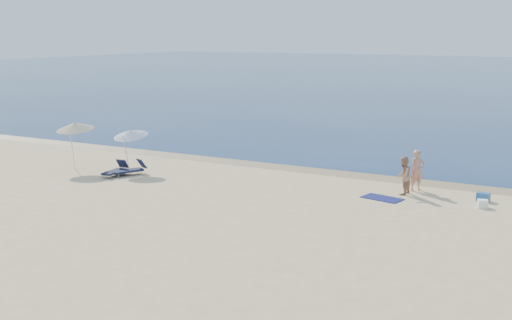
% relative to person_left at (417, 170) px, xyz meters
% --- Properties ---
extents(wet_sand_strip, '(240.00, 1.60, 0.00)m').
position_rel_person_left_xyz_m(wet_sand_strip, '(-4.33, 1.76, -0.92)').
color(wet_sand_strip, '#847254').
rests_on(wet_sand_strip, ground).
extents(person_left, '(0.78, 0.79, 1.83)m').
position_rel_person_left_xyz_m(person_left, '(0.00, 0.00, 0.00)').
color(person_left, tan).
rests_on(person_left, ground).
extents(person_right, '(0.73, 0.89, 1.66)m').
position_rel_person_left_xyz_m(person_right, '(-0.36, -0.92, -0.09)').
color(person_right, tan).
rests_on(person_right, ground).
extents(beach_towel, '(1.83, 1.26, 0.03)m').
position_rel_person_left_xyz_m(beach_towel, '(-0.92, -2.04, -0.90)').
color(beach_towel, '#0F144E').
rests_on(beach_towel, ground).
extents(white_bag, '(0.45, 0.42, 0.32)m').
position_rel_person_left_xyz_m(white_bag, '(3.06, -1.52, -0.76)').
color(white_bag, white).
rests_on(white_bag, ground).
extents(blue_cooler, '(0.55, 0.44, 0.35)m').
position_rel_person_left_xyz_m(blue_cooler, '(2.91, -0.46, -0.74)').
color(blue_cooler, '#1C519A').
rests_on(blue_cooler, ground).
extents(umbrella_near, '(1.73, 1.76, 2.28)m').
position_rel_person_left_xyz_m(umbrella_near, '(-13.79, -2.62, 1.01)').
color(umbrella_near, silver).
rests_on(umbrella_near, ground).
extents(umbrella_far, '(2.02, 2.04, 2.55)m').
position_rel_person_left_xyz_m(umbrella_far, '(-16.58, -3.55, 1.29)').
color(umbrella_far, silver).
rests_on(umbrella_far, ground).
extents(lounger_left, '(0.67, 1.65, 0.71)m').
position_rel_person_left_xyz_m(lounger_left, '(-13.77, -3.88, -0.66)').
color(lounger_left, '#131936').
rests_on(lounger_left, ground).
extents(lounger_right, '(1.23, 1.74, 0.74)m').
position_rel_person_left_xyz_m(lounger_right, '(-13.21, -3.43, -0.65)').
color(lounger_right, '#151C3C').
rests_on(lounger_right, ground).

